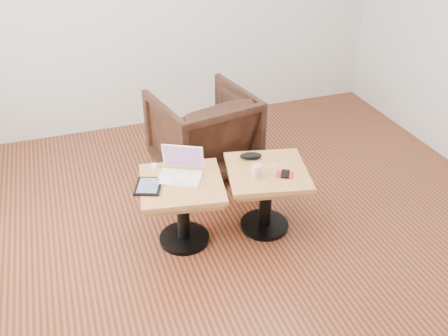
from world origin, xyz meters
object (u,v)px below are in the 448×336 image
object	(u,v)px
side_table_left	(182,197)
striped_cup	(256,171)
laptop	(181,171)
armchair	(203,132)
side_table_right	(266,185)

from	to	relation	value
side_table_left	striped_cup	size ratio (longest dim) A/B	7.04
laptop	armchair	bearing A→B (deg)	91.52
side_table_left	armchair	world-z (taller)	armchair
striped_cup	side_table_left	bearing A→B (deg)	167.97
side_table_right	armchair	world-z (taller)	armchair
side_table_left	armchair	distance (m)	1.03
side_table_left	armchair	size ratio (longest dim) A/B	0.81
striped_cup	side_table_right	bearing A→B (deg)	27.93
side_table_left	armchair	xyz separation A→B (m)	(0.44, 0.93, -0.02)
striped_cup	armchair	bearing A→B (deg)	93.97
striped_cup	armchair	distance (m)	1.06
striped_cup	laptop	bearing A→B (deg)	159.49
side_table_left	laptop	distance (m)	0.19
side_table_right	laptop	bearing A→B (deg)	-179.16
side_table_right	striped_cup	xyz separation A→B (m)	(-0.11, -0.06, 0.18)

